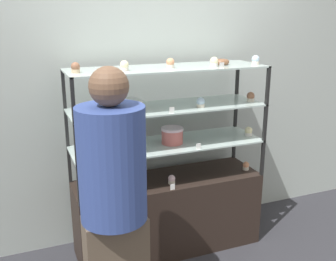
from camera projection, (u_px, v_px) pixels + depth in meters
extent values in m
plane|color=#2D2D33|center=(168.00, 246.00, 3.34)|extent=(20.00, 20.00, 0.00)
cube|color=#A8B2AD|center=(151.00, 88.00, 3.31)|extent=(8.00, 0.05, 2.60)
cube|color=black|center=(168.00, 213.00, 3.25)|extent=(1.50, 0.47, 0.62)
cube|color=black|center=(69.00, 164.00, 3.06)|extent=(0.02, 0.02, 0.30)
cube|color=black|center=(234.00, 142.00, 3.58)|extent=(0.02, 0.02, 0.30)
cube|color=black|center=(79.00, 186.00, 2.66)|extent=(0.02, 0.02, 0.30)
cube|color=black|center=(263.00, 158.00, 3.19)|extent=(0.02, 0.02, 0.30)
cube|color=#B2C6C1|center=(168.00, 144.00, 3.08)|extent=(1.50, 0.47, 0.01)
cube|color=black|center=(67.00, 127.00, 2.97)|extent=(0.02, 0.02, 0.30)
cube|color=black|center=(236.00, 110.00, 3.50)|extent=(0.02, 0.02, 0.30)
cube|color=black|center=(76.00, 145.00, 2.58)|extent=(0.02, 0.02, 0.30)
cube|color=black|center=(265.00, 123.00, 3.10)|extent=(0.02, 0.02, 0.30)
cube|color=#B2C6C1|center=(168.00, 107.00, 3.00)|extent=(1.50, 0.47, 0.01)
cube|color=black|center=(64.00, 89.00, 2.89)|extent=(0.02, 0.02, 0.30)
cube|color=black|center=(237.00, 77.00, 3.42)|extent=(0.02, 0.02, 0.30)
cube|color=black|center=(73.00, 100.00, 2.49)|extent=(0.02, 0.02, 0.30)
cube|color=black|center=(268.00, 85.00, 3.02)|extent=(0.02, 0.02, 0.30)
cube|color=#B2C6C1|center=(168.00, 68.00, 2.91)|extent=(1.50, 0.47, 0.01)
cylinder|color=#C66660|center=(172.00, 137.00, 3.06)|extent=(0.17, 0.17, 0.11)
cylinder|color=silver|center=(172.00, 129.00, 3.05)|extent=(0.17, 0.17, 0.02)
cube|color=#C66660|center=(124.00, 105.00, 2.89)|extent=(0.23, 0.16, 0.06)
cube|color=white|center=(124.00, 101.00, 2.88)|extent=(0.24, 0.17, 0.01)
cylinder|color=#CCB28C|center=(84.00, 197.00, 2.81)|extent=(0.05, 0.05, 0.03)
sphere|color=silver|center=(84.00, 193.00, 2.80)|extent=(0.06, 0.06, 0.06)
cylinder|color=beige|center=(172.00, 182.00, 3.06)|extent=(0.05, 0.05, 0.03)
sphere|color=silver|center=(172.00, 178.00, 3.05)|extent=(0.06, 0.06, 0.06)
cylinder|color=beige|center=(246.00, 168.00, 3.34)|extent=(0.05, 0.05, 0.03)
sphere|color=#E5996B|center=(246.00, 165.00, 3.33)|extent=(0.06, 0.06, 0.06)
cube|color=white|center=(173.00, 187.00, 2.95)|extent=(0.04, 0.00, 0.04)
cylinder|color=#CCB28C|center=(79.00, 155.00, 2.79)|extent=(0.06, 0.06, 0.03)
sphere|color=silver|center=(79.00, 151.00, 2.78)|extent=(0.06, 0.06, 0.06)
cylinder|color=white|center=(248.00, 134.00, 3.28)|extent=(0.06, 0.06, 0.03)
sphere|color=#F4EAB2|center=(249.00, 131.00, 3.27)|extent=(0.06, 0.06, 0.06)
cube|color=white|center=(198.00, 146.00, 2.94)|extent=(0.04, 0.00, 0.04)
cylinder|color=white|center=(78.00, 116.00, 2.65)|extent=(0.06, 0.06, 0.03)
sphere|color=#F4EAB2|center=(77.00, 112.00, 2.64)|extent=(0.06, 0.06, 0.06)
cylinder|color=beige|center=(201.00, 106.00, 2.96)|extent=(0.06, 0.06, 0.03)
sphere|color=silver|center=(201.00, 102.00, 2.96)|extent=(0.06, 0.06, 0.06)
cylinder|color=beige|center=(250.00, 100.00, 3.17)|extent=(0.06, 0.06, 0.03)
sphere|color=#8C5B42|center=(251.00, 96.00, 3.16)|extent=(0.06, 0.06, 0.06)
cube|color=white|center=(172.00, 110.00, 2.78)|extent=(0.04, 0.00, 0.04)
cylinder|color=#CCB28C|center=(76.00, 71.00, 2.62)|extent=(0.06, 0.06, 0.03)
sphere|color=#8C5B42|center=(75.00, 67.00, 2.61)|extent=(0.06, 0.06, 0.06)
cylinder|color=beige|center=(124.00, 69.00, 2.72)|extent=(0.06, 0.06, 0.03)
sphere|color=#F4EAB2|center=(124.00, 65.00, 2.71)|extent=(0.06, 0.06, 0.06)
cylinder|color=beige|center=(170.00, 66.00, 2.87)|extent=(0.06, 0.06, 0.03)
sphere|color=#E5996B|center=(170.00, 62.00, 2.86)|extent=(0.06, 0.06, 0.06)
cylinder|color=white|center=(214.00, 65.00, 2.95)|extent=(0.06, 0.06, 0.03)
sphere|color=#F4EAB2|center=(214.00, 61.00, 2.94)|extent=(0.06, 0.06, 0.06)
cylinder|color=beige|center=(255.00, 63.00, 3.07)|extent=(0.06, 0.06, 0.03)
sphere|color=silver|center=(256.00, 59.00, 3.06)|extent=(0.06, 0.06, 0.06)
cube|color=white|center=(222.00, 65.00, 2.83)|extent=(0.04, 0.00, 0.04)
torus|color=brown|center=(221.00, 62.00, 3.05)|extent=(0.13, 0.13, 0.04)
cylinder|color=#33478C|center=(112.00, 164.00, 2.18)|extent=(0.38, 0.38, 0.66)
sphere|color=brown|center=(109.00, 86.00, 2.06)|extent=(0.22, 0.22, 0.22)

